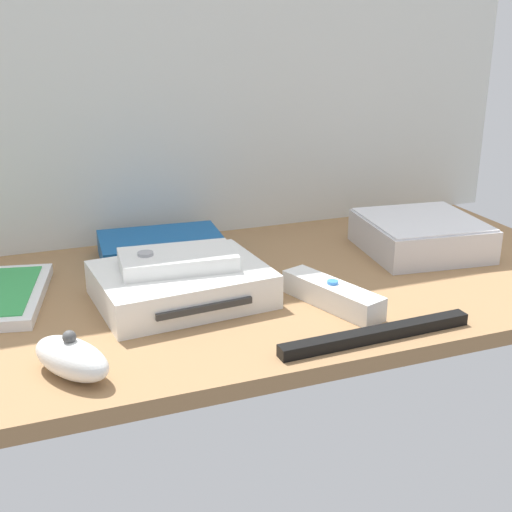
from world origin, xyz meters
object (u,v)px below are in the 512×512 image
Objects in this scene: game_console at (182,284)px; mini_computer at (421,235)px; remote_classic_pad at (177,260)px; remote_wand at (332,295)px; sensor_bar at (377,334)px; network_router at (161,247)px; remote_nunchuk at (72,358)px.

game_console is 1.19× the size of mini_computer.
mini_computer is 40.03cm from remote_classic_pad.
mini_computer is 1.24× the size of remote_wand.
remote_wand is at bearing 90.52° from sensor_bar.
game_console reaches higher than network_router.
remote_nunchuk is (-15.37, -14.74, -0.16)cm from game_console.
remote_classic_pad is at bearing 131.11° from sensor_bar.
mini_computer is 1.00× the size of network_router.
remote_wand is 0.63× the size of sensor_bar.
mini_computer is 1.74× the size of remote_nunchuk.
remote_wand reaches higher than sensor_bar.
mini_computer is at bearing -12.97° from remote_nunchuk.
game_console is at bearing -59.65° from remote_classic_pad.
network_router and remote_wand have the same top height.
game_console is 1.18× the size of network_router.
sensor_bar is (16.37, -35.25, -1.00)cm from network_router.
network_router is at bearing 89.26° from remote_classic_pad.
network_router is 1.25× the size of remote_classic_pad.
network_router is (1.27, 16.57, -0.50)cm from game_console.
game_console is 19.17cm from remote_wand.
remote_classic_pad is at bearing -91.42° from network_router.
sensor_bar is at bearing -51.38° from game_console.
remote_nunchuk reaches higher than sensor_bar.
remote_wand is (-22.17, -13.75, -1.13)cm from mini_computer.
sensor_bar is at bearing -106.27° from remote_wand.
remote_nunchuk is at bearing -113.92° from network_router.
remote_classic_pad is (-17.48, 8.96, 3.90)cm from remote_wand.
sensor_bar is (17.90, -19.24, -4.71)cm from remote_classic_pad.
game_console is 3.27cm from remote_classic_pad.
mini_computer is 26.11cm from remote_wand.
remote_nunchuk is at bearing -129.90° from remote_classic_pad.
remote_classic_pad is at bearing 134.23° from remote_wand.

